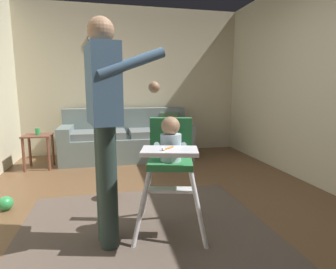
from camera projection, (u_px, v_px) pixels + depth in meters
ground at (167, 226)px, 2.52m from camera, size 5.61×7.51×0.10m
wall_far at (133, 81)px, 5.17m from camera, size 4.81×0.06×2.68m
area_rug at (154, 261)px, 1.93m from camera, size 2.13×2.74×0.01m
couch at (128, 139)px, 4.80m from camera, size 2.19×0.86×0.86m
high_chair at (171, 152)px, 2.26m from camera, size 0.73×0.82×0.99m
adult_standing at (105, 121)px, 2.02m from camera, size 0.57×0.50×1.69m
toy_ball at (6, 203)px, 2.74m from camera, size 0.14×0.14×0.14m
toy_ball_second at (109, 191)px, 3.02m from camera, size 0.19×0.19×0.19m
side_table at (38, 144)px, 4.16m from camera, size 0.40×0.40×0.52m
sippy_cup at (38, 131)px, 4.13m from camera, size 0.07×0.07×0.10m
wall_clock at (96, 39)px, 4.88m from camera, size 0.30×0.04×0.30m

